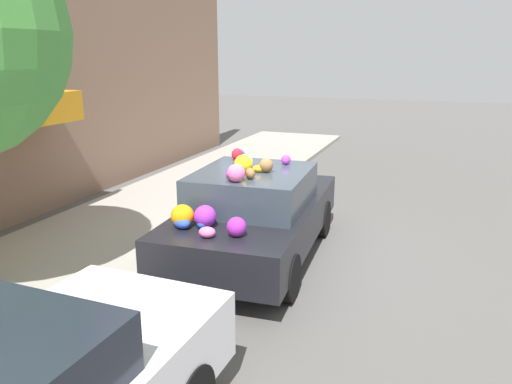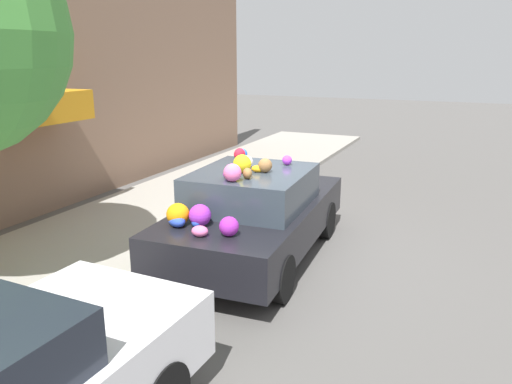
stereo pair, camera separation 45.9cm
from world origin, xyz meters
The scene contains 5 objects.
ground_plane centered at (0.00, 0.00, 0.00)m, with size 60.00×60.00×0.00m, color #565451.
sidewalk_curb centered at (0.00, 2.70, 0.05)m, with size 24.00×3.20×0.11m.
building_facade centered at (-0.05, 4.92, 3.06)m, with size 18.00×1.20×6.21m.
fire_hydrant centered at (2.18, 1.51, 0.45)m, with size 0.20×0.20×0.70m.
art_car centered at (-0.04, 0.03, 0.75)m, with size 4.18×2.07×1.70m.
Camera 2 is at (-6.72, -3.01, 3.10)m, focal length 35.00 mm.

